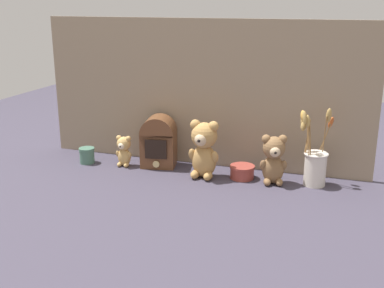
# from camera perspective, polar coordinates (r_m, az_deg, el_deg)

# --- Properties ---
(ground_plane) EXTENTS (4.00, 4.00, 0.00)m
(ground_plane) POSITION_cam_1_polar(r_m,az_deg,el_deg) (2.22, -0.16, -3.60)
(ground_plane) COLOR #3D3847
(backdrop_wall) EXTENTS (1.59, 0.02, 0.69)m
(backdrop_wall) POSITION_cam_1_polar(r_m,az_deg,el_deg) (2.29, 1.18, 5.99)
(backdrop_wall) COLOR gray
(backdrop_wall) RESTS_ON ground
(teddy_bear_large) EXTENTS (0.14, 0.13, 0.26)m
(teddy_bear_large) POSITION_cam_1_polar(r_m,az_deg,el_deg) (2.15, 1.42, -0.48)
(teddy_bear_large) COLOR tan
(teddy_bear_large) RESTS_ON ground
(teddy_bear_medium) EXTENTS (0.12, 0.11, 0.22)m
(teddy_bear_medium) POSITION_cam_1_polar(r_m,az_deg,el_deg) (2.11, 9.65, -1.70)
(teddy_bear_medium) COLOR olive
(teddy_bear_medium) RESTS_ON ground
(teddy_bear_small) EXTENTS (0.08, 0.08, 0.15)m
(teddy_bear_small) POSITION_cam_1_polar(r_m,az_deg,el_deg) (2.33, -8.08, -0.74)
(teddy_bear_small) COLOR tan
(teddy_bear_small) RESTS_ON ground
(flower_vase) EXTENTS (0.15, 0.12, 0.34)m
(flower_vase) POSITION_cam_1_polar(r_m,az_deg,el_deg) (2.13, 14.37, -2.18)
(flower_vase) COLOR silver
(flower_vase) RESTS_ON ground
(vintage_radio) EXTENTS (0.18, 0.15, 0.25)m
(vintage_radio) POSITION_cam_1_polar(r_m,az_deg,el_deg) (2.31, -3.99, 0.34)
(vintage_radio) COLOR brown
(vintage_radio) RESTS_ON ground
(decorative_tin_tall) EXTENTS (0.11, 0.11, 0.06)m
(decorative_tin_tall) POSITION_cam_1_polar(r_m,az_deg,el_deg) (2.18, 5.96, -3.30)
(decorative_tin_tall) COLOR #993D33
(decorative_tin_tall) RESTS_ON ground
(decorative_tin_short) EXTENTS (0.08, 0.08, 0.08)m
(decorative_tin_short) POSITION_cam_1_polar(r_m,az_deg,el_deg) (2.42, -12.34, -1.32)
(decorative_tin_short) COLOR #47705B
(decorative_tin_short) RESTS_ON ground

